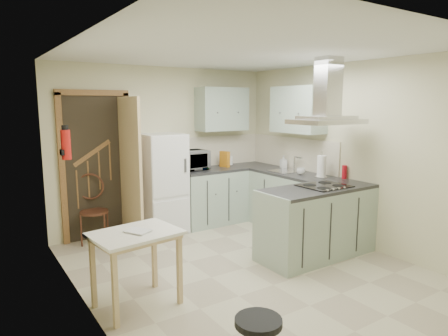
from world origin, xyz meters
TOP-DOWN VIEW (x-y plane):
  - floor at (0.00, 0.00)m, footprint 4.20×4.20m
  - ceiling at (0.00, 0.00)m, footprint 4.20×4.20m
  - back_wall at (0.00, 2.10)m, footprint 3.60×0.00m
  - left_wall at (-1.80, 0.00)m, footprint 0.00×4.20m
  - right_wall at (1.80, 0.00)m, footprint 0.00×4.20m
  - doorway at (-1.10, 2.07)m, footprint 1.10×0.12m
  - fridge at (-0.20, 1.80)m, footprint 0.60×0.60m
  - counter_back at (0.66, 1.80)m, footprint 1.08×0.60m
  - counter_right at (1.50, 1.12)m, footprint 0.60×1.95m
  - splashback at (0.96, 2.09)m, footprint 1.68×0.02m
  - wall_cabinet_back at (0.95, 1.93)m, footprint 0.85×0.35m
  - wall_cabinet_right at (1.62, 0.85)m, footprint 0.35×0.90m
  - peninsula at (1.02, -0.18)m, footprint 1.55×0.65m
  - hob at (1.12, -0.18)m, footprint 0.58×0.50m
  - extractor_hood at (1.12, -0.18)m, footprint 0.90×0.55m
  - sink at (1.50, 0.95)m, footprint 0.45×0.40m
  - fire_extinguisher at (-1.74, 0.90)m, footprint 0.10×0.10m
  - drop_leaf_table at (-1.39, -0.14)m, footprint 0.86×0.68m
  - bentwood_chair at (-1.21, 1.90)m, footprint 0.52×0.52m
  - microwave at (0.31, 1.88)m, footprint 0.58×0.40m
  - kettle at (1.06, 1.89)m, footprint 0.17×0.17m
  - cereal_box at (0.95, 1.84)m, footprint 0.11×0.19m
  - soap_bottle at (1.69, 1.22)m, footprint 0.11×0.12m
  - paper_towel at (1.57, 0.28)m, footprint 0.17×0.17m
  - cup at (1.48, 0.60)m, footprint 0.16×0.16m
  - red_bottle at (1.75, 0.03)m, footprint 0.09×0.09m
  - book at (-1.44, -0.19)m, footprint 0.25×0.28m

SIDE VIEW (x-z plane):
  - floor at x=0.00m, z-range 0.00..0.00m
  - drop_leaf_table at x=-1.39m, z-range 0.00..0.74m
  - bentwood_chair at x=-1.21m, z-range 0.00..0.88m
  - counter_back at x=0.66m, z-range 0.00..0.90m
  - counter_right at x=1.50m, z-range 0.00..0.90m
  - peninsula at x=1.02m, z-range 0.00..0.90m
  - fridge at x=-0.20m, z-range 0.00..1.50m
  - book at x=-1.44m, z-range 0.74..0.84m
  - sink at x=1.50m, z-range 0.90..0.91m
  - hob at x=1.12m, z-range 0.90..0.91m
  - cup at x=1.48m, z-range 0.90..1.00m
  - kettle at x=1.06m, z-range 0.90..1.09m
  - red_bottle at x=1.75m, z-range 0.90..1.09m
  - soap_bottle at x=1.69m, z-range 0.90..1.11m
  - cereal_box at x=0.95m, z-range 0.90..1.16m
  - doorway at x=-1.10m, z-range 0.00..2.10m
  - microwave at x=0.31m, z-range 0.90..1.21m
  - paper_towel at x=1.57m, z-range 0.90..1.22m
  - splashback at x=0.96m, z-range 0.90..1.40m
  - back_wall at x=0.00m, z-range -0.55..3.05m
  - left_wall at x=-1.80m, z-range -0.85..3.35m
  - right_wall at x=1.80m, z-range -0.85..3.35m
  - fire_extinguisher at x=-1.74m, z-range 1.34..1.66m
  - extractor_hood at x=1.12m, z-range 1.67..1.77m
  - wall_cabinet_back at x=0.95m, z-range 1.50..2.20m
  - wall_cabinet_right at x=1.62m, z-range 1.50..2.20m
  - ceiling at x=0.00m, z-range 2.50..2.50m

